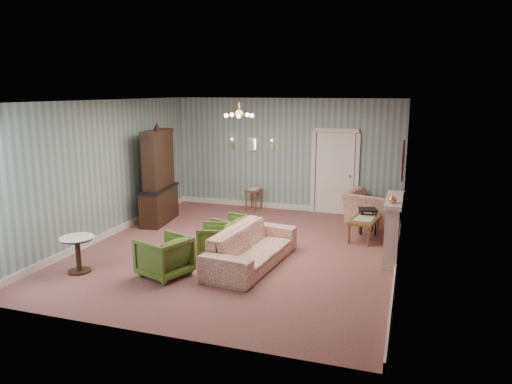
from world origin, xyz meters
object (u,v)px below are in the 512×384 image
(olive_chair_c, at_px, (232,229))
(pedestal_table, at_px, (78,254))
(sofa_chintz, at_px, (252,241))
(coffee_table, at_px, (364,229))
(dresser, at_px, (158,174))
(wingback_chair, at_px, (373,203))
(olive_chair_b, at_px, (216,238))
(fireplace, at_px, (392,229))
(olive_chair_a, at_px, (164,254))
(side_table_black, at_px, (367,221))

(olive_chair_c, distance_m, pedestal_table, 3.00)
(sofa_chintz, bearing_deg, coffee_table, -33.92)
(sofa_chintz, bearing_deg, dresser, 62.04)
(olive_chair_c, distance_m, wingback_chair, 3.57)
(dresser, bearing_deg, olive_chair_c, -31.85)
(olive_chair_b, height_order, sofa_chintz, sofa_chintz)
(wingback_chair, bearing_deg, olive_chair_b, 65.61)
(olive_chair_c, distance_m, dresser, 2.60)
(dresser, relative_size, fireplace, 1.66)
(olive_chair_b, distance_m, fireplace, 3.32)
(coffee_table, bearing_deg, olive_chair_c, -156.19)
(olive_chair_b, height_order, olive_chair_c, olive_chair_c)
(olive_chair_c, bearing_deg, coffee_table, 130.12)
(olive_chair_a, xyz_separation_m, olive_chair_b, (0.40, 1.28, -0.06))
(sofa_chintz, relative_size, wingback_chair, 1.94)
(dresser, bearing_deg, olive_chair_a, -66.42)
(side_table_black, bearing_deg, olive_chair_c, -147.78)
(olive_chair_c, xyz_separation_m, fireplace, (3.14, 0.12, 0.25))
(olive_chair_a, height_order, side_table_black, olive_chair_a)
(coffee_table, height_order, pedestal_table, pedestal_table)
(olive_chair_a, xyz_separation_m, sofa_chintz, (1.23, 0.97, 0.07))
(side_table_black, bearing_deg, fireplace, -68.86)
(olive_chair_b, distance_m, side_table_black, 3.49)
(coffee_table, bearing_deg, dresser, -178.99)
(olive_chair_c, xyz_separation_m, wingback_chair, (2.62, 2.42, 0.19))
(olive_chair_b, bearing_deg, olive_chair_c, 162.99)
(olive_chair_b, bearing_deg, coffee_table, 112.93)
(sofa_chintz, xyz_separation_m, side_table_black, (1.80, 2.61, -0.17))
(olive_chair_a, xyz_separation_m, olive_chair_c, (0.46, 1.96, -0.05))
(olive_chair_b, relative_size, dresser, 0.28)
(olive_chair_b, height_order, side_table_black, olive_chair_b)
(olive_chair_a, relative_size, side_table_black, 1.36)
(olive_chair_c, height_order, coffee_table, olive_chair_c)
(olive_chair_a, xyz_separation_m, fireplace, (3.61, 2.08, 0.20))
(olive_chair_a, distance_m, olive_chair_c, 2.02)
(dresser, height_order, side_table_black, dresser)
(fireplace, bearing_deg, wingback_chair, 102.80)
(sofa_chintz, height_order, pedestal_table, sofa_chintz)
(sofa_chintz, height_order, dresser, dresser)
(wingback_chair, height_order, side_table_black, wingback_chair)
(pedestal_table, bearing_deg, wingback_chair, 45.57)
(olive_chair_c, relative_size, sofa_chintz, 0.28)
(olive_chair_c, bearing_deg, olive_chair_a, 2.99)
(olive_chair_b, height_order, coffee_table, olive_chair_b)
(olive_chair_a, bearing_deg, side_table_black, 160.00)
(olive_chair_c, height_order, wingback_chair, wingback_chair)
(side_table_black, bearing_deg, wingback_chair, 85.96)
(fireplace, height_order, pedestal_table, fireplace)
(olive_chair_a, relative_size, pedestal_table, 1.20)
(sofa_chintz, distance_m, side_table_black, 3.17)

